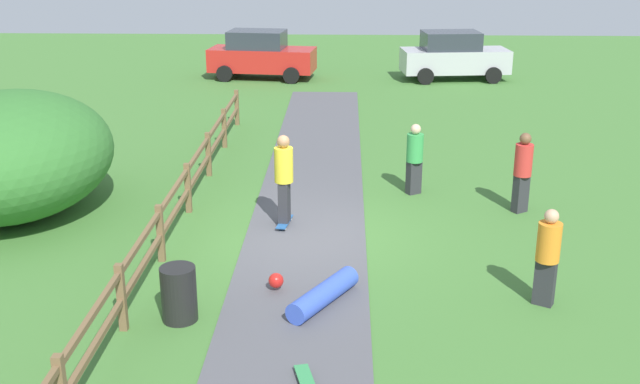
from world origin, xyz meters
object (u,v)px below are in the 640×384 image
Objects in this scene: bystander_red at (523,169)px; parked_car_red at (261,55)px; bystander_green at (415,156)px; skateboard_loose at (306,381)px; bush_large at (10,155)px; skater_riding at (284,175)px; parked_car_silver at (454,56)px; trash_bin at (179,294)px; skater_fallen at (320,293)px; bystander_orange at (548,253)px.

parked_car_red is at bearing 115.53° from bystander_red.
parked_car_red is (-5.03, 14.02, 0.05)m from bystander_green.
parked_car_red is (-2.95, 22.01, 0.87)m from skateboard_loose.
bush_large is at bearing -177.60° from bystander_red.
parked_car_silver is (5.54, 16.14, -0.14)m from skater_riding.
parked_car_red is (-0.86, 20.21, 0.51)m from trash_bin.
skater_fallen is (0.85, -3.46, -0.90)m from skater_riding.
bush_large reaches higher than bystander_green.
trash_bin reaches higher than skater_fallen.
bystander_green is 0.38× the size of parked_car_red.
bush_large is 2.63× the size of skater_riding.
bush_large is 1.16× the size of parked_car_silver.
skateboard_loose is (2.09, -1.81, -0.36)m from trash_bin.
bystander_red is at bearing 46.86° from skater_fallen.
bystander_red is at bearing 11.31° from skater_riding.
trash_bin is 0.56× the size of skater_fallen.
trash_bin is 2.78m from skateboard_loose.
trash_bin is at bearing -141.56° from bystander_red.
bush_large is 1.15× the size of parked_car_red.
trash_bin is at bearing -172.91° from bystander_orange.
bush_large is 5.87m from skater_riding.
skater_riding is (1.34, 4.05, 0.65)m from trash_bin.
parked_car_silver is (4.79, 22.00, 0.87)m from skateboard_loose.
trash_bin is 5.92m from bystander_orange.
skater_fallen is at bearing -76.23° from skater_riding.
skater_fallen is 0.98× the size of bystander_green.
parked_car_red is at bearing 98.83° from skater_fallen.
parked_car_red is (-7.73, 0.01, 0.00)m from parked_car_silver.
trash_bin is 0.54× the size of bystander_green.
bystander_green is 5.72m from bystander_orange.
parked_car_red reaches higher than bystander_red.
parked_car_silver is (11.37, 15.59, -0.36)m from bush_large.
skater_fallen is 0.92× the size of bystander_red.
parked_car_silver is at bearing 88.11° from bystander_red.
bystander_green is 14.27m from parked_car_silver.
skater_fallen is 5.98m from bystander_green.
trash_bin is 1.09× the size of skateboard_loose.
trash_bin is at bearing -87.56° from parked_car_red.
bystander_green is 14.89m from parked_car_red.
parked_car_silver is at bearing 71.07° from skater_riding.
bush_large is at bearing 135.79° from skateboard_loose.
bush_large reaches higher than parked_car_silver.
bystander_orange is 20.60m from parked_car_red.
bush_large is at bearing 134.36° from trash_bin.
skateboard_loose is at bearing -82.71° from skater_riding.
bystander_green is at bearing 56.06° from trash_bin.
trash_bin is (4.50, -4.60, -0.87)m from bush_large.
bystander_orange is at bearing 7.09° from trash_bin.
skater_riding reaches higher than skater_fallen.
bystander_red is at bearing -91.89° from parked_car_silver.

